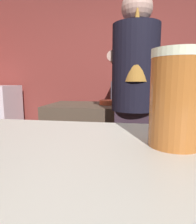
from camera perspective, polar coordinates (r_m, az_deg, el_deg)
The scene contains 9 objects.
wall_back at distance 3.46m, azimuth 7.48°, elevation 11.89°, with size 5.20×0.10×2.70m, color brown.
prep_counter at distance 2.12m, azimuth 15.19°, elevation -10.72°, with size 2.10×0.60×0.92m, color #4F3F32.
back_shelf at distance 3.23m, azimuth 11.52°, elevation -1.84°, with size 0.87×0.36×1.15m, color #3F353E.
bartender at distance 1.54m, azimuth 10.19°, elevation 3.85°, with size 0.43×0.51×1.77m.
mixing_bowl at distance 2.01m, azimuth 2.77°, elevation 2.70°, with size 0.17×0.17×0.05m, color #D55534.
chefs_knife at distance 1.98m, azimuth 18.12°, elevation 1.61°, with size 0.24×0.03×0.01m, color silver.
pint_glass_near at distance 0.32m, azimuth 21.08°, elevation 3.45°, with size 0.08×0.08×0.14m.
bottle_vinegar at distance 3.13m, azimuth 16.05°, elevation 9.78°, with size 0.07×0.07×0.22m.
bottle_hot_sauce at distance 3.17m, azimuth 9.85°, elevation 9.65°, with size 0.06×0.06×0.17m.
Camera 1 is at (0.13, -1.25, 1.16)m, focal length 32.65 mm.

